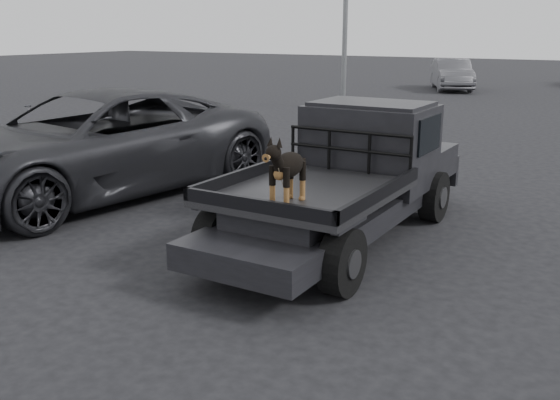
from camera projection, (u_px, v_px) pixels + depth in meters
The scene contains 7 objects.
ground at pixel (241, 273), 7.43m from camera, with size 120.00×120.00×0.00m, color black.
flatbed_ute at pixel (341, 207), 8.52m from camera, with size 2.00×5.40×0.92m, color black, non-canonical shape.
ute_cab at pixel (371, 132), 9.07m from camera, with size 1.72×1.30×0.88m, color black, non-canonical shape.
headache_rack at pixel (349, 152), 8.50m from camera, with size 1.80×0.08×0.55m, color black, non-canonical shape.
dog at pixel (288, 171), 6.92m from camera, with size 0.32×0.60×0.74m, color black, non-canonical shape.
parked_suv at pixel (93, 144), 10.75m from camera, with size 2.98×6.47×1.80m, color #28292D.
distant_car_a at pixel (452, 74), 29.89m from camera, with size 1.55×4.46×1.47m, color #535358.
Camera 1 is at (3.97, -5.71, 2.80)m, focal length 40.00 mm.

